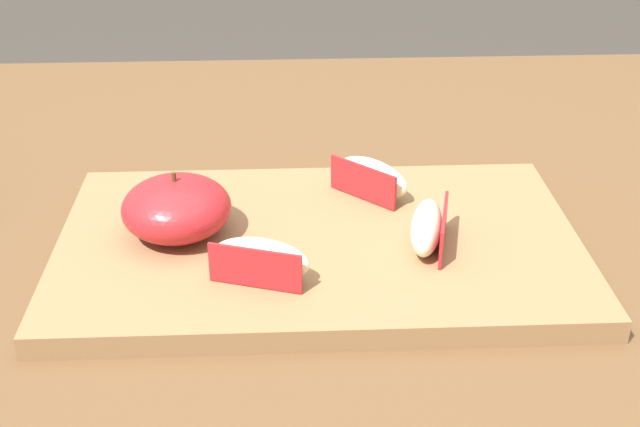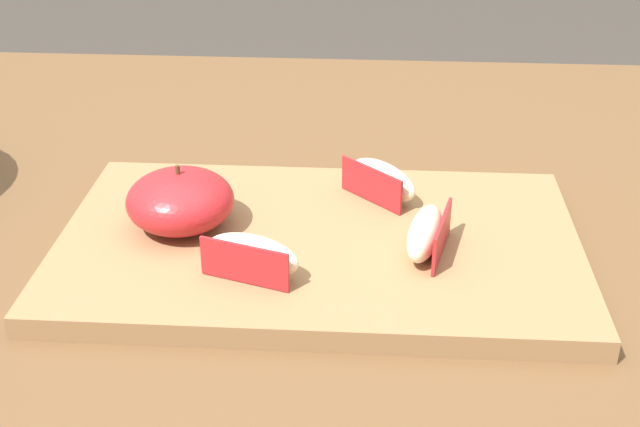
# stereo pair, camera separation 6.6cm
# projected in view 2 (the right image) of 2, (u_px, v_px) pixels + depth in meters

# --- Properties ---
(dining_table) EXTENTS (1.20, 0.95, 0.75)m
(dining_table) POSITION_uv_depth(u_px,v_px,m) (320.00, 346.00, 0.74)
(dining_table) COLOR brown
(dining_table) RESTS_ON ground_plane
(cutting_board) EXTENTS (0.40, 0.25, 0.02)m
(cutting_board) POSITION_uv_depth(u_px,v_px,m) (320.00, 246.00, 0.67)
(cutting_board) COLOR olive
(cutting_board) RESTS_ON dining_table
(apple_half_skin_up) EXTENTS (0.08, 0.08, 0.05)m
(apple_half_skin_up) POSITION_uv_depth(u_px,v_px,m) (180.00, 201.00, 0.67)
(apple_half_skin_up) COLOR #B21E23
(apple_half_skin_up) RESTS_ON cutting_board
(apple_wedge_near_knife) EXTENTS (0.04, 0.08, 0.03)m
(apple_wedge_near_knife) POSITION_uv_depth(u_px,v_px,m) (426.00, 233.00, 0.64)
(apple_wedge_near_knife) COLOR beige
(apple_wedge_near_knife) RESTS_ON cutting_board
(apple_wedge_left) EXTENTS (0.07, 0.07, 0.03)m
(apple_wedge_left) POSITION_uv_depth(u_px,v_px,m) (381.00, 180.00, 0.72)
(apple_wedge_left) COLOR beige
(apple_wedge_left) RESTS_ON cutting_board
(apple_wedge_front) EXTENTS (0.08, 0.05, 0.03)m
(apple_wedge_front) POSITION_uv_depth(u_px,v_px,m) (252.00, 256.00, 0.61)
(apple_wedge_front) COLOR beige
(apple_wedge_front) RESTS_ON cutting_board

